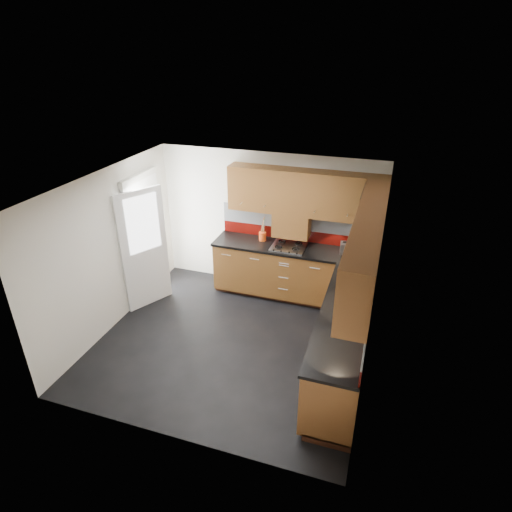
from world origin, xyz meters
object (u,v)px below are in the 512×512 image
(utensil_pot, at_px, (263,235))
(food_processor, at_px, (362,261))
(gas_hob, at_px, (288,247))
(toaster, at_px, (349,248))

(utensil_pot, bearing_deg, food_processor, -16.97)
(utensil_pot, bearing_deg, gas_hob, -14.81)
(food_processor, bearing_deg, utensil_pot, 163.03)
(gas_hob, bearing_deg, toaster, 4.60)
(gas_hob, relative_size, food_processor, 1.91)
(gas_hob, height_order, utensil_pot, utensil_pot)
(food_processor, bearing_deg, toaster, 118.10)
(gas_hob, bearing_deg, food_processor, -17.82)
(toaster, height_order, food_processor, food_processor)
(toaster, bearing_deg, food_processor, -61.90)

